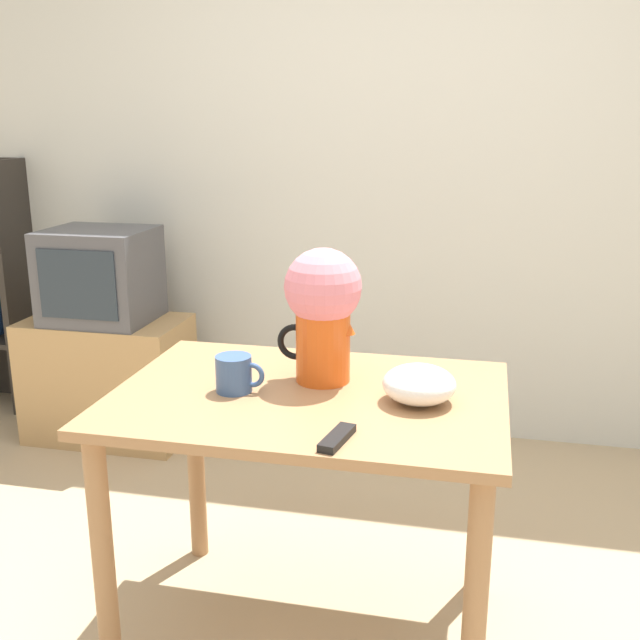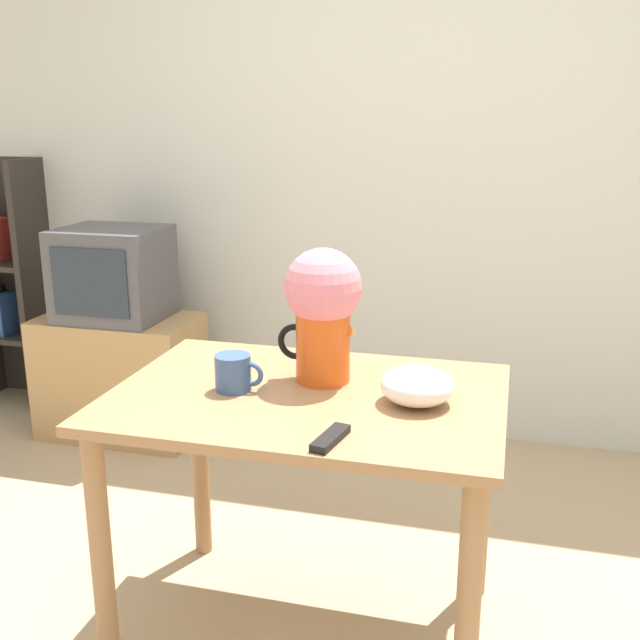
# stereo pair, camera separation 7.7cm
# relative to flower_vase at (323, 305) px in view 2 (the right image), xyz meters

# --- Properties ---
(wall_back) EXTENTS (8.00, 0.05, 2.60)m
(wall_back) POSITION_rel_flower_vase_xyz_m (0.05, 1.54, 0.28)
(wall_back) COLOR silver
(wall_back) RESTS_ON ground_plane
(table) EXTENTS (1.11, 0.79, 0.79)m
(table) POSITION_rel_flower_vase_xyz_m (-0.02, -0.11, -0.36)
(table) COLOR #A3754C
(table) RESTS_ON ground_plane
(flower_vase) EXTENTS (0.25, 0.23, 0.40)m
(flower_vase) POSITION_rel_flower_vase_xyz_m (0.00, 0.00, 0.00)
(flower_vase) COLOR #E05619
(flower_vase) RESTS_ON table
(coffee_mug) EXTENTS (0.14, 0.10, 0.11)m
(coffee_mug) POSITION_rel_flower_vase_xyz_m (-0.22, -0.14, -0.18)
(coffee_mug) COLOR #385689
(coffee_mug) RESTS_ON table
(white_bowl) EXTENTS (0.20, 0.20, 0.10)m
(white_bowl) POSITION_rel_flower_vase_xyz_m (0.29, -0.11, -0.18)
(white_bowl) COLOR white
(white_bowl) RESTS_ON table
(remote_control) EXTENTS (0.07, 0.16, 0.02)m
(remote_control) POSITION_rel_flower_vase_xyz_m (0.13, -0.41, -0.22)
(remote_control) COLOR black
(remote_control) RESTS_ON table
(tv_stand) EXTENTS (0.77, 0.43, 0.60)m
(tv_stand) POSITION_rel_flower_vase_xyz_m (-1.32, 1.11, -0.72)
(tv_stand) COLOR tan
(tv_stand) RESTS_ON ground_plane
(tv_set) EXTENTS (0.48, 0.42, 0.44)m
(tv_set) POSITION_rel_flower_vase_xyz_m (-1.32, 1.11, -0.21)
(tv_set) COLOR #4C4C51
(tv_set) RESTS_ON tv_stand
(bookshelf) EXTENTS (0.42, 0.29, 1.33)m
(bookshelf) POSITION_rel_flower_vase_xyz_m (-2.15, 1.39, -0.36)
(bookshelf) COLOR #2D2823
(bookshelf) RESTS_ON ground_plane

